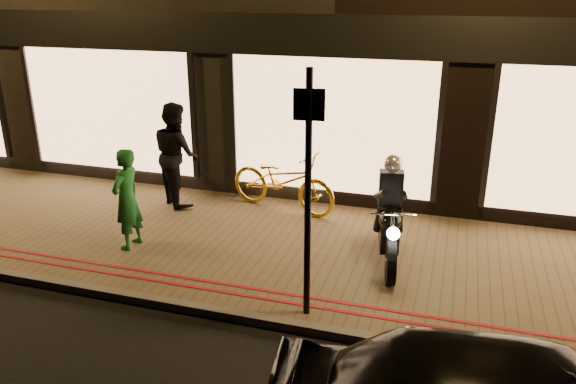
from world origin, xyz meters
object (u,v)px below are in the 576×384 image
object	(u,v)px
motorcycle	(390,222)
person_green	(127,199)
sign_post	(308,185)
bicycle_gold	(283,181)

from	to	relation	value
motorcycle	person_green	xyz separation A→B (m)	(-3.87, -0.71, 0.17)
sign_post	bicycle_gold	bearing A→B (deg)	112.63
motorcycle	person_green	bearing A→B (deg)	179.90
motorcycle	bicycle_gold	distance (m)	2.56
motorcycle	person_green	distance (m)	3.94
bicycle_gold	motorcycle	bearing A→B (deg)	-111.52
person_green	sign_post	bearing A→B (deg)	75.65
motorcycle	bicycle_gold	xyz separation A→B (m)	(-2.09, 1.47, -0.07)
bicycle_gold	person_green	distance (m)	2.82
bicycle_gold	sign_post	bearing A→B (deg)	-143.76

